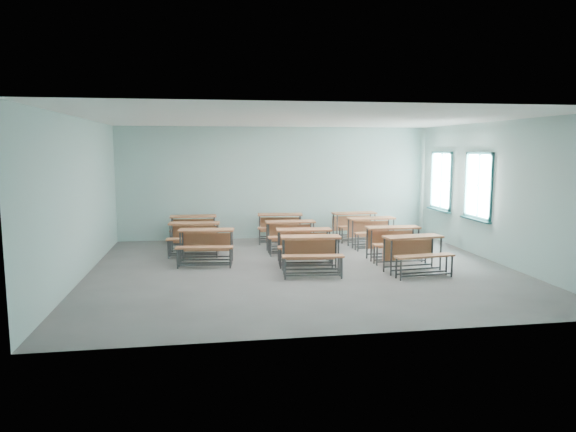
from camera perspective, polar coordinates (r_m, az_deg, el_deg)
name	(u,v)px	position (r m, az deg, el deg)	size (l,w,h in m)	color
room	(306,195)	(10.96, 1.99, 2.34)	(9.04, 8.04, 3.24)	slate
desk_unit_r0c1	(311,249)	(10.66, 2.57, -3.67)	(1.31, 0.94, 0.77)	#A35E3B
desk_unit_r0c2	(415,249)	(10.99, 13.95, -3.55)	(1.32, 0.96, 0.77)	#A35E3B
desk_unit_r1c0	(206,241)	(11.69, -9.09, -2.76)	(1.32, 0.96, 0.77)	#A35E3B
desk_unit_r1c1	(304,241)	(11.60, 1.82, -2.75)	(1.30, 0.93, 0.77)	#A35E3B
desk_unit_r1c2	(394,238)	(12.16, 11.73, -2.43)	(1.25, 0.84, 0.77)	#A35E3B
desk_unit_r2c0	(194,233)	(12.80, -10.39, -1.90)	(1.29, 0.91, 0.77)	#A35E3B
desk_unit_r2c1	(291,232)	(12.84, 0.33, -1.74)	(1.24, 0.83, 0.77)	#A35E3B
desk_unit_r2c2	(372,228)	(13.66, 9.37, -1.28)	(1.28, 0.90, 0.77)	#A35E3B
desk_unit_r3c0	(193,225)	(14.13, -10.47, -1.02)	(1.25, 0.84, 0.77)	#A35E3B
desk_unit_r3c1	(280,223)	(14.26, -0.89, -0.81)	(1.32, 0.96, 0.77)	#A35E3B
desk_unit_r3c2	(355,222)	(14.69, 7.51, -0.63)	(1.30, 0.93, 0.77)	#A35E3B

